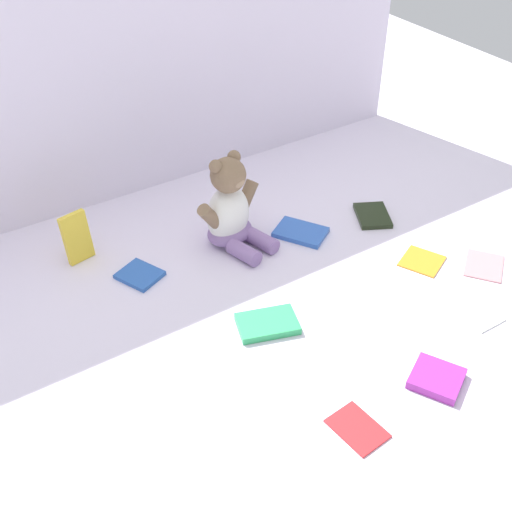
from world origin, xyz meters
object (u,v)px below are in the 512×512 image
object	(u,v)px
book_case_6	(484,265)
book_case_7	(140,275)
teddy_bear	(230,212)
book_case_2	(267,324)
book_case_3	(373,216)
book_case_8	(471,308)
book_case_4	(77,237)
book_case_5	(301,232)
book_case_0	(422,261)
book_case_1	(437,378)
book_case_9	(357,428)

from	to	relation	value
book_case_6	book_case_7	xyz separation A→B (m)	(-0.71, 0.41, 0.00)
teddy_bear	book_case_2	size ratio (longest dim) A/B	1.87
book_case_2	book_case_3	distance (m)	0.50
book_case_7	book_case_8	distance (m)	0.75
book_case_4	book_case_8	distance (m)	0.92
book_case_5	book_case_8	xyz separation A→B (m)	(0.15, -0.43, -0.00)
book_case_3	book_case_8	bearing A→B (deg)	109.44
book_case_0	book_case_5	world-z (taller)	book_case_5
book_case_0	book_case_4	distance (m)	0.83
book_case_0	book_case_1	size ratio (longest dim) A/B	0.97
book_case_6	book_case_9	xyz separation A→B (m)	(-0.56, -0.20, 0.00)
book_case_1	book_case_3	distance (m)	0.57
teddy_bear	book_case_4	distance (m)	0.37
book_case_7	book_case_9	distance (m)	0.63
book_case_5	book_case_9	world-z (taller)	book_case_5
book_case_4	book_case_0	bearing A→B (deg)	-45.19
teddy_bear	book_case_9	distance (m)	0.63
book_case_0	book_case_9	world-z (taller)	book_case_9
book_case_2	book_case_8	xyz separation A→B (m)	(0.41, -0.20, -0.00)
book_case_3	book_case_8	xyz separation A→B (m)	(-0.05, -0.39, -0.00)
book_case_0	book_case_7	distance (m)	0.67
book_case_8	book_case_1	bearing A→B (deg)	-152.58
book_case_0	book_case_2	bearing A→B (deg)	-27.38
book_case_5	book_case_8	world-z (taller)	book_case_5
teddy_bear	book_case_8	xyz separation A→B (m)	(0.31, -0.51, -0.08)
teddy_bear	book_case_7	bearing A→B (deg)	166.44
book_case_1	book_case_8	bearing A→B (deg)	-91.37
book_case_4	book_case_5	distance (m)	0.55
teddy_bear	book_case_4	bearing A→B (deg)	143.55
teddy_bear	book_case_1	xyz separation A→B (m)	(0.10, -0.61, -0.08)
book_case_6	book_case_8	distance (m)	0.17
teddy_bear	book_case_2	world-z (taller)	teddy_bear
book_case_2	book_case_9	xyz separation A→B (m)	(-0.01, -0.31, -0.00)
book_case_0	book_case_1	xyz separation A→B (m)	(-0.25, -0.29, 0.01)
book_case_2	book_case_6	xyz separation A→B (m)	(0.55, -0.11, -0.00)
book_case_7	book_case_9	xyz separation A→B (m)	(0.15, -0.61, -0.00)
book_case_0	book_case_3	bearing A→B (deg)	-122.00
book_case_0	book_case_4	world-z (taller)	book_case_4
book_case_1	book_case_0	bearing A→B (deg)	-68.31
book_case_3	book_case_5	size ratio (longest dim) A/B	0.89
teddy_bear	book_case_5	distance (m)	0.20
book_case_3	book_case_7	world-z (taller)	book_case_3
book_case_5	book_case_3	bearing A→B (deg)	-43.34
book_case_0	book_case_8	world-z (taller)	same
book_case_0	book_case_6	xyz separation A→B (m)	(0.11, -0.09, 0.00)
book_case_4	book_case_9	bearing A→B (deg)	-83.97
book_case_6	book_case_8	size ratio (longest dim) A/B	0.83
teddy_bear	book_case_7	distance (m)	0.27
book_case_3	teddy_bear	bearing A→B (deg)	10.22
teddy_bear	book_case_3	size ratio (longest dim) A/B	2.14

